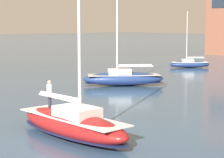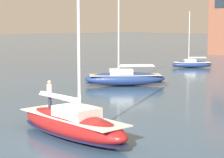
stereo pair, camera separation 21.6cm
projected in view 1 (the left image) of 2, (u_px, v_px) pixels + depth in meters
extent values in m
plane|color=#385675|center=(72.00, 137.00, 24.27)|extent=(400.00, 400.00, 0.00)
ellipsoid|color=maroon|center=(72.00, 125.00, 24.18)|extent=(8.65, 2.46, 1.47)
ellipsoid|color=#19234C|center=(72.00, 132.00, 24.23)|extent=(8.73, 2.48, 0.18)
cube|color=silver|center=(72.00, 117.00, 24.12)|extent=(7.61, 2.07, 0.06)
cube|color=beige|center=(77.00, 112.00, 23.76)|extent=(2.43, 1.70, 0.60)
cylinder|color=silver|center=(79.00, 18.00, 22.92)|extent=(0.17, 0.17, 10.79)
cylinder|color=silver|center=(59.00, 98.00, 24.92)|extent=(3.89, 0.17, 0.15)
cylinder|color=white|center=(59.00, 96.00, 24.91)|extent=(3.50, 0.25, 0.23)
cylinder|color=#232838|center=(50.00, 102.00, 26.15)|extent=(0.20, 0.20, 0.85)
cylinder|color=silver|center=(50.00, 90.00, 26.06)|extent=(0.34, 0.34, 0.65)
sphere|color=tan|center=(49.00, 82.00, 26.00)|extent=(0.24, 0.24, 0.24)
ellipsoid|color=navy|center=(123.00, 79.00, 44.21)|extent=(6.78, 7.91, 1.39)
ellipsoid|color=#19234C|center=(123.00, 83.00, 44.26)|extent=(6.84, 7.99, 0.17)
cube|color=#BCB7A8|center=(123.00, 75.00, 44.16)|extent=(5.89, 6.91, 0.06)
cube|color=silver|center=(119.00, 72.00, 44.08)|extent=(2.66, 2.80, 0.57)
cylinder|color=silver|center=(117.00, 24.00, 43.44)|extent=(0.16, 0.16, 10.24)
cylinder|color=silver|center=(135.00, 66.00, 44.16)|extent=(2.34, 3.02, 0.14)
cylinder|color=white|center=(135.00, 65.00, 44.15)|extent=(2.18, 2.78, 0.22)
ellipsoid|color=navy|center=(190.00, 64.00, 62.08)|extent=(4.89, 5.40, 0.97)
ellipsoid|color=#19234C|center=(189.00, 66.00, 62.11)|extent=(4.94, 5.46, 0.12)
cube|color=silver|center=(190.00, 62.00, 62.04)|extent=(4.26, 4.72, 0.06)
cube|color=silver|center=(188.00, 61.00, 62.00)|extent=(1.88, 1.94, 0.40)
cylinder|color=silver|center=(187.00, 37.00, 61.56)|extent=(0.11, 0.11, 7.14)
cylinder|color=silver|center=(195.00, 58.00, 62.00)|extent=(1.72, 2.03, 0.10)
cylinder|color=white|center=(195.00, 57.00, 61.99)|extent=(1.60, 1.87, 0.16)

